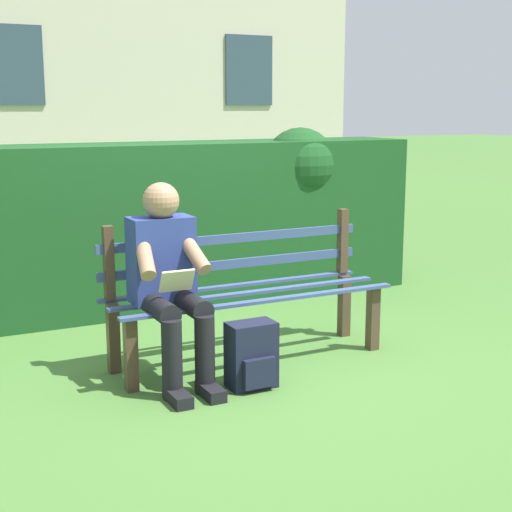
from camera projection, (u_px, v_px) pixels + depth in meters
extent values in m
plane|color=#477533|center=(249.00, 360.00, 4.96)|extent=(60.00, 60.00, 0.00)
cube|color=#4C3828|center=(373.00, 318.00, 5.14)|extent=(0.07, 0.07, 0.44)
cube|color=#4C3828|center=(131.00, 354.00, 4.38)|extent=(0.07, 0.07, 0.44)
cube|color=#4C3828|center=(344.00, 306.00, 5.45)|extent=(0.07, 0.07, 0.44)
cube|color=#4C3828|center=(113.00, 338.00, 4.69)|extent=(0.07, 0.07, 0.44)
cube|color=#384C7A|center=(234.00, 286.00, 5.07)|extent=(1.87, 0.06, 0.02)
cube|color=#384C7A|center=(249.00, 293.00, 4.87)|extent=(1.87, 0.06, 0.02)
cube|color=#384C7A|center=(265.00, 301.00, 4.67)|extent=(1.87, 0.06, 0.02)
cube|color=#4C3828|center=(343.00, 241.00, 5.39)|extent=(0.06, 0.06, 0.46)
cube|color=#4C3828|center=(109.00, 263.00, 4.63)|extent=(0.06, 0.06, 0.46)
cube|color=#384C7A|center=(234.00, 264.00, 5.03)|extent=(1.87, 0.02, 0.06)
cube|color=#384C7A|center=(234.00, 238.00, 4.99)|extent=(1.87, 0.02, 0.06)
cube|color=navy|center=(161.00, 259.00, 4.57)|extent=(0.38, 0.22, 0.52)
sphere|color=#A57A5B|center=(161.00, 201.00, 4.49)|extent=(0.22, 0.22, 0.22)
cylinder|color=black|center=(190.00, 304.00, 4.48)|extent=(0.13, 0.42, 0.13)
cylinder|color=black|center=(158.00, 308.00, 4.39)|extent=(0.13, 0.42, 0.13)
cylinder|color=black|center=(205.00, 355.00, 4.35)|extent=(0.12, 0.12, 0.46)
cylinder|color=black|center=(172.00, 360.00, 4.26)|extent=(0.12, 0.12, 0.46)
cube|color=black|center=(211.00, 391.00, 4.32)|extent=(0.10, 0.24, 0.07)
cube|color=black|center=(178.00, 397.00, 4.23)|extent=(0.10, 0.24, 0.07)
cylinder|color=#A57A5B|center=(193.00, 251.00, 4.51)|extent=(0.14, 0.32, 0.26)
cylinder|color=#A57A5B|center=(145.00, 256.00, 4.37)|extent=(0.14, 0.32, 0.26)
cube|color=beige|center=(177.00, 281.00, 4.36)|extent=(0.20, 0.07, 0.13)
cube|color=#19471E|center=(138.00, 227.00, 6.14)|extent=(4.84, 0.70, 1.34)
sphere|color=#19471E|center=(300.00, 164.00, 6.60)|extent=(0.63, 0.63, 0.63)
cube|color=#334756|center=(249.00, 70.00, 13.27)|extent=(0.90, 0.04, 1.20)
cube|color=#334756|center=(13.00, 65.00, 11.49)|extent=(0.90, 0.04, 1.20)
cube|color=#191E33|center=(251.00, 355.00, 4.45)|extent=(0.28, 0.17, 0.40)
cube|color=#191E33|center=(260.00, 373.00, 4.37)|extent=(0.20, 0.04, 0.17)
cylinder|color=#191E33|center=(256.00, 345.00, 4.57)|extent=(0.04, 0.04, 0.24)
cylinder|color=#191E33|center=(231.00, 349.00, 4.49)|extent=(0.04, 0.04, 0.24)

